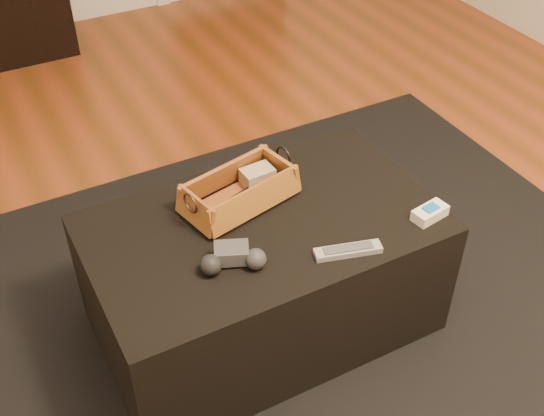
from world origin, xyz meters
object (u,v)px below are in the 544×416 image
ottoman (263,275)px  silver_remote (348,250)px  cream_gadget (430,213)px  game_controller (233,258)px  wicker_basket (239,192)px  tv_remote (238,201)px

ottoman → silver_remote: size_ratio=5.29×
silver_remote → cream_gadget: cream_gadget is taller
silver_remote → cream_gadget: 0.29m
game_controller → ottoman: bearing=38.8°
game_controller → cream_gadget: (0.58, -0.08, -0.01)m
game_controller → cream_gadget: 0.59m
wicker_basket → cream_gadget: size_ratio=3.32×
tv_remote → silver_remote: 0.36m
tv_remote → cream_gadget: cream_gadget is taller
tv_remote → wicker_basket: size_ratio=0.48×
ottoman → game_controller: game_controller is taller
silver_remote → cream_gadget: (0.29, 0.02, 0.01)m
ottoman → game_controller: 0.31m
wicker_basket → cream_gadget: bearing=-35.1°
ottoman → tv_remote: (-0.03, 0.09, 0.23)m
cream_gadget → ottoman: bearing=154.6°
tv_remote → cream_gadget: size_ratio=1.61×
game_controller → tv_remote: bearing=61.1°
tv_remote → wicker_basket: 0.03m
game_controller → silver_remote: game_controller is taller
ottoman → cream_gadget: size_ratio=8.90×
ottoman → tv_remote: tv_remote is taller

